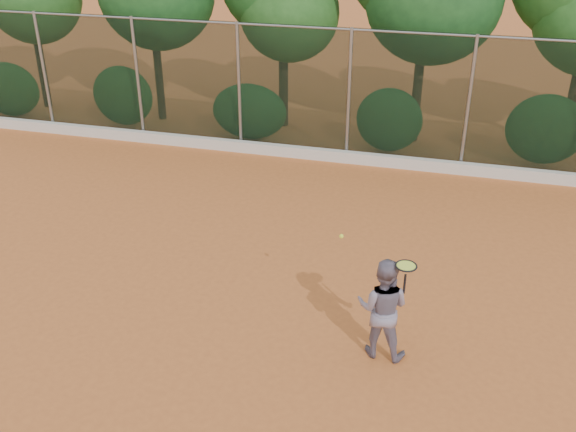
# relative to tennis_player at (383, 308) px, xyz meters

# --- Properties ---
(ground) EXTENTS (80.00, 80.00, 0.00)m
(ground) POSITION_rel_tennis_player_xyz_m (-2.00, 0.84, -0.85)
(ground) COLOR #C3672E
(ground) RESTS_ON ground
(concrete_curb) EXTENTS (24.00, 0.20, 0.30)m
(concrete_curb) POSITION_rel_tennis_player_xyz_m (-2.00, 7.66, -0.70)
(concrete_curb) COLOR silver
(concrete_curb) RESTS_ON ground
(tennis_player) EXTENTS (0.88, 0.71, 1.70)m
(tennis_player) POSITION_rel_tennis_player_xyz_m (0.00, 0.00, 0.00)
(tennis_player) COLOR gray
(tennis_player) RESTS_ON ground
(chainlink_fence) EXTENTS (24.09, 0.09, 3.50)m
(chainlink_fence) POSITION_rel_tennis_player_xyz_m (-2.00, 7.84, 1.01)
(chainlink_fence) COLOR black
(chainlink_fence) RESTS_ON ground
(tennis_racket) EXTENTS (0.39, 0.39, 0.54)m
(tennis_racket) POSITION_rel_tennis_player_xyz_m (0.29, -0.05, 0.80)
(tennis_racket) COLOR black
(tennis_racket) RESTS_ON ground
(tennis_ball_in_flight) EXTENTS (0.07, 0.07, 0.07)m
(tennis_ball_in_flight) POSITION_rel_tennis_player_xyz_m (-0.77, 0.47, 0.89)
(tennis_ball_in_flight) COLOR #E8F838
(tennis_ball_in_flight) RESTS_ON ground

